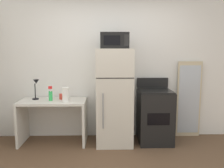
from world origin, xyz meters
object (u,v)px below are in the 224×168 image
at_px(refrigerator, 115,97).
at_px(leaning_mirror, 189,99).
at_px(coffee_mug, 62,96).
at_px(microwave, 115,41).
at_px(spray_bottle, 51,95).
at_px(oven_range, 155,116).
at_px(paper_towel_roll, 66,95).
at_px(desk, 53,113).
at_px(desk_lamp, 36,86).

bearing_deg(refrigerator, leaning_mirror, 11.41).
bearing_deg(coffee_mug, microwave, -8.64).
xyz_separation_m(coffee_mug, leaning_mirror, (2.31, 0.16, -0.10)).
bearing_deg(refrigerator, spray_bottle, 179.81).
xyz_separation_m(refrigerator, oven_range, (0.70, 0.02, -0.35)).
xyz_separation_m(paper_towel_roll, oven_range, (1.52, 0.11, -0.40)).
height_order(paper_towel_roll, coffee_mug, paper_towel_roll).
bearing_deg(leaning_mirror, coffee_mug, -176.05).
bearing_deg(desk, microwave, -2.59).
bearing_deg(paper_towel_roll, refrigerator, 6.18).
distance_m(paper_towel_roll, coffee_mug, 0.25).
bearing_deg(leaning_mirror, refrigerator, -168.59).
xyz_separation_m(desk, paper_towel_roll, (0.24, -0.12, 0.35)).
height_order(desk_lamp, oven_range, desk_lamp).
relative_size(desk_lamp, paper_towel_roll, 1.47).
height_order(microwave, leaning_mirror, microwave).
bearing_deg(microwave, refrigerator, 90.32).
height_order(coffee_mug, refrigerator, refrigerator).
bearing_deg(refrigerator, paper_towel_roll, -173.82).
relative_size(spray_bottle, leaning_mirror, 0.18).
height_order(paper_towel_roll, refrigerator, refrigerator).
height_order(spray_bottle, coffee_mug, spray_bottle).
distance_m(desk, paper_towel_roll, 0.44).
height_order(refrigerator, microwave, microwave).
height_order(desk_lamp, leaning_mirror, leaning_mirror).
height_order(desk_lamp, spray_bottle, desk_lamp).
distance_m(desk_lamp, spray_bottle, 0.32).
height_order(spray_bottle, oven_range, oven_range).
xyz_separation_m(desk, coffee_mug, (0.13, 0.09, 0.28)).
bearing_deg(spray_bottle, leaning_mirror, 6.36).
relative_size(desk_lamp, coffee_mug, 3.72).
height_order(desk, spray_bottle, spray_bottle).
distance_m(oven_range, leaning_mirror, 0.76).
relative_size(coffee_mug, oven_range, 0.09).
xyz_separation_m(microwave, leaning_mirror, (1.38, 0.30, -1.06)).
bearing_deg(microwave, oven_range, 3.64).
bearing_deg(desk, spray_bottle, -141.57).
distance_m(paper_towel_roll, spray_bottle, 0.29).
xyz_separation_m(desk, leaning_mirror, (2.44, 0.25, 0.18)).
distance_m(coffee_mug, leaning_mirror, 2.31).
distance_m(desk_lamp, oven_range, 2.12).
bearing_deg(desk_lamp, oven_range, -2.01).
bearing_deg(coffee_mug, desk, -145.10).
xyz_separation_m(refrigerator, leaning_mirror, (1.38, 0.28, -0.11)).
bearing_deg(desk_lamp, leaning_mirror, 3.83).
bearing_deg(desk_lamp, microwave, -4.93).
relative_size(paper_towel_roll, spray_bottle, 0.96).
xyz_separation_m(desk, refrigerator, (1.06, -0.03, 0.29)).
bearing_deg(coffee_mug, desk_lamp, -176.82).
distance_m(desk_lamp, refrigerator, 1.37).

